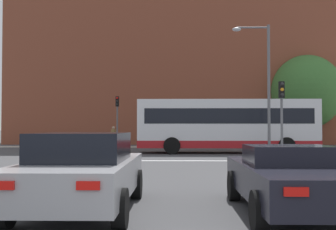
% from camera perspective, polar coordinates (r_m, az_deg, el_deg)
% --- Properties ---
extents(stop_line_strip, '(7.56, 0.30, 0.01)m').
position_cam_1_polar(stop_line_strip, '(19.90, 1.31, -6.21)').
color(stop_line_strip, silver).
rests_on(stop_line_strip, ground_plane).
extents(far_pavement, '(68.40, 2.50, 0.01)m').
position_cam_1_polar(far_pavement, '(33.91, 1.23, -4.33)').
color(far_pavement, '#A09B91').
rests_on(far_pavement, ground_plane).
extents(brick_civic_building, '(31.85, 12.62, 22.85)m').
position_cam_1_polar(brick_civic_building, '(44.89, 0.71, 9.62)').
color(brick_civic_building, brown).
rests_on(brick_civic_building, ground_plane).
extents(car_saloon_left, '(2.04, 4.60, 1.47)m').
position_cam_1_polar(car_saloon_left, '(8.18, -11.54, -7.44)').
color(car_saloon_left, '#9E9EA3').
rests_on(car_saloon_left, ground_plane).
extents(car_roadster_right, '(1.93, 4.55, 1.24)m').
position_cam_1_polar(car_roadster_right, '(8.10, 16.31, -8.23)').
color(car_roadster_right, black).
rests_on(car_roadster_right, ground_plane).
extents(bus_crossing_lead, '(10.81, 2.64, 3.24)m').
position_cam_1_polar(bus_crossing_lead, '(26.03, 7.94, -1.29)').
color(bus_crossing_lead, silver).
rests_on(bus_crossing_lead, ground_plane).
extents(traffic_light_near_right, '(0.26, 0.31, 3.79)m').
position_cam_1_polar(traffic_light_near_right, '(20.93, 15.15, 1.09)').
color(traffic_light_near_right, slate).
rests_on(traffic_light_near_right, ground_plane).
extents(traffic_light_far_left, '(0.26, 0.31, 4.01)m').
position_cam_1_polar(traffic_light_far_left, '(33.27, -6.89, 0.29)').
color(traffic_light_far_left, slate).
rests_on(traffic_light_far_left, ground_plane).
extents(street_lamp_junction, '(2.11, 0.36, 7.34)m').
position_cam_1_polar(street_lamp_junction, '(24.24, 12.68, 5.23)').
color(street_lamp_junction, slate).
rests_on(street_lamp_junction, ground_plane).
extents(pedestrian_waiting, '(0.44, 0.31, 1.58)m').
position_cam_1_polar(pedestrian_waiting, '(33.58, 9.41, -2.78)').
color(pedestrian_waiting, black).
rests_on(pedestrian_waiting, ground_plane).
extents(pedestrian_walking_east, '(0.36, 0.45, 1.65)m').
position_cam_1_polar(pedestrian_walking_east, '(34.55, -7.40, -2.67)').
color(pedestrian_walking_east, brown).
rests_on(pedestrian_walking_east, ground_plane).
extents(pedestrian_walking_west, '(0.43, 0.44, 1.59)m').
position_cam_1_polar(pedestrian_walking_west, '(33.48, 6.10, -2.78)').
color(pedestrian_walking_west, '#333851').
rests_on(pedestrian_walking_west, ground_plane).
extents(tree_by_building, '(6.25, 6.25, 8.03)m').
position_cam_1_polar(tree_by_building, '(39.56, 18.24, 3.00)').
color(tree_by_building, '#4C3823').
rests_on(tree_by_building, ground_plane).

